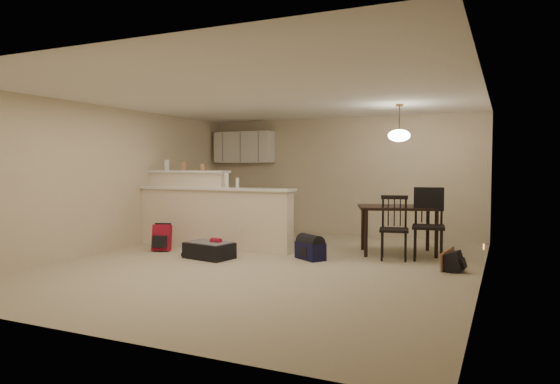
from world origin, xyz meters
The scene contains 19 objects.
room centered at (0.00, 0.00, 1.25)m, with size 7.00×7.02×2.50m.
breakfast_bar centered at (-1.76, 0.98, 0.61)m, with size 3.08×0.58×1.39m.
upper_cabinets centered at (-2.20, 3.32, 1.90)m, with size 1.40×0.34×0.70m, color white.
kitchen_counter centered at (-2.00, 3.19, 0.45)m, with size 1.80×0.60×0.90m, color white.
thermostat centered at (2.98, 1.55, 1.50)m, with size 0.02×0.12×0.12m, color beige.
jar centered at (-2.68, 1.12, 1.49)m, with size 0.10×0.10×0.20m, color silver.
cereal_box centered at (-2.27, 1.12, 1.47)m, with size 0.10×0.07×0.16m, color #A87957.
small_box centered at (-1.86, 1.12, 1.45)m, with size 0.08×0.06×0.12m, color #A87957.
bottle_a centered at (-1.23, 0.90, 1.22)m, with size 0.07×0.07×0.26m, color silver.
bottle_b centered at (-1.01, 0.90, 1.18)m, with size 0.06×0.06×0.18m, color silver.
dining_table centered at (1.62, 1.69, 0.71)m, with size 1.50×1.23×0.80m.
pendant_lamp centered at (1.62, 1.69, 1.99)m, with size 0.36×0.36×0.62m.
dining_chair_near centered at (1.67, 1.12, 0.50)m, with size 0.44×0.42×1.01m, color black, non-canonical shape.
dining_chair_far centered at (2.17, 1.32, 0.56)m, with size 0.49×0.46×1.11m, color black, non-canonical shape.
suitcase centered at (-1.03, 0.03, 0.13)m, with size 0.74×0.48×0.25m, color black.
red_backpack centered at (-2.17, 0.28, 0.23)m, with size 0.30×0.19×0.45m, color maroon.
navy_duffel centered at (0.47, 0.61, 0.14)m, with size 0.50×0.27×0.27m, color black.
black_daypack centered at (2.61, 0.61, 0.13)m, with size 0.30×0.21×0.27m, color black.
cardboard_sheet centered at (2.53, 0.61, 0.15)m, with size 0.39×0.02×0.29m, color #A87957.
Camera 1 is at (3.28, -6.69, 1.48)m, focal length 32.00 mm.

